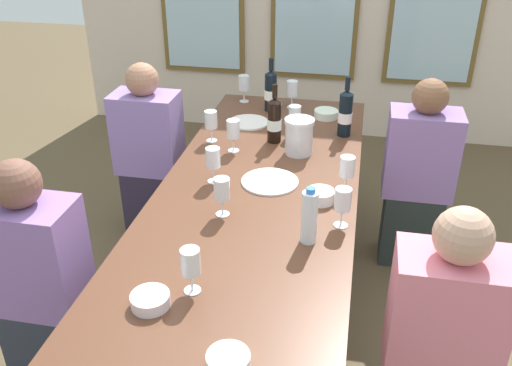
{
  "coord_description": "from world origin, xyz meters",
  "views": [
    {
      "loc": [
        0.43,
        -2.19,
        1.99
      ],
      "look_at": [
        0.0,
        -0.04,
        0.79
      ],
      "focal_mm": 38.71,
      "sensor_mm": 36.0,
      "label": 1
    }
  ],
  "objects_px": {
    "wine_glass_9": "(213,159)",
    "seated_person_0": "(150,158)",
    "tasting_bowl_1": "(150,300)",
    "wine_glass_6": "(233,130)",
    "wine_glass_2": "(222,191)",
    "wine_glass_3": "(292,90)",
    "metal_pitcher": "(299,136)",
    "tasting_bowl_0": "(326,114)",
    "wine_glass_5": "(343,200)",
    "seated_person_3": "(438,350)",
    "water_bottle": "(309,217)",
    "wine_glass_7": "(211,120)",
    "wine_bottle_1": "(274,120)",
    "wine_glass_8": "(244,84)",
    "white_plate_1": "(270,182)",
    "wine_glass_1": "(191,264)",
    "white_plate_0": "(248,122)",
    "seated_person_2": "(41,289)",
    "dining_table": "(257,202)",
    "tasting_bowl_2": "(320,196)",
    "tasting_bowl_3": "(228,361)",
    "wine_glass_4": "(295,116)",
    "seated_person_1": "(417,180)",
    "wine_bottle_0": "(271,91)",
    "wine_glass_0": "(347,168)",
    "wine_bottle_2": "(345,113)"
  },
  "relations": [
    {
      "from": "white_plate_0",
      "to": "wine_glass_6",
      "type": "distance_m",
      "value": 0.41
    },
    {
      "from": "dining_table",
      "to": "wine_glass_9",
      "type": "relative_size",
      "value": 14.24
    },
    {
      "from": "wine_bottle_2",
      "to": "seated_person_0",
      "type": "distance_m",
      "value": 1.19
    },
    {
      "from": "metal_pitcher",
      "to": "tasting_bowl_3",
      "type": "relative_size",
      "value": 1.45
    },
    {
      "from": "wine_glass_7",
      "to": "wine_bottle_2",
      "type": "bearing_deg",
      "value": 17.39
    },
    {
      "from": "white_plate_0",
      "to": "wine_glass_6",
      "type": "bearing_deg",
      "value": -89.64
    },
    {
      "from": "wine_glass_6",
      "to": "wine_glass_2",
      "type": "bearing_deg",
      "value": -80.99
    },
    {
      "from": "wine_glass_4",
      "to": "seated_person_2",
      "type": "relative_size",
      "value": 0.16
    },
    {
      "from": "wine_bottle_0",
      "to": "wine_glass_4",
      "type": "relative_size",
      "value": 1.89
    },
    {
      "from": "dining_table",
      "to": "seated_person_3",
      "type": "height_order",
      "value": "seated_person_3"
    },
    {
      "from": "tasting_bowl_1",
      "to": "seated_person_1",
      "type": "bearing_deg",
      "value": 56.87
    },
    {
      "from": "wine_bottle_0",
      "to": "wine_glass_0",
      "type": "xyz_separation_m",
      "value": [
        0.51,
        -0.94,
        -0.01
      ]
    },
    {
      "from": "tasting_bowl_3",
      "to": "water_bottle",
      "type": "height_order",
      "value": "water_bottle"
    },
    {
      "from": "wine_glass_2",
      "to": "wine_glass_5",
      "type": "bearing_deg",
      "value": 1.2
    },
    {
      "from": "wine_glass_5",
      "to": "seated_person_3",
      "type": "relative_size",
      "value": 0.16
    },
    {
      "from": "wine_bottle_0",
      "to": "tasting_bowl_1",
      "type": "bearing_deg",
      "value": -92.61
    },
    {
      "from": "white_plate_1",
      "to": "wine_glass_3",
      "type": "height_order",
      "value": "wine_glass_3"
    },
    {
      "from": "metal_pitcher",
      "to": "wine_glass_8",
      "type": "height_order",
      "value": "metal_pitcher"
    },
    {
      "from": "tasting_bowl_3",
      "to": "white_plate_0",
      "type": "bearing_deg",
      "value": 100.09
    },
    {
      "from": "wine_glass_3",
      "to": "wine_glass_6",
      "type": "relative_size",
      "value": 1.0
    },
    {
      "from": "wine_bottle_1",
      "to": "wine_bottle_0",
      "type": "bearing_deg",
      "value": 102.22
    },
    {
      "from": "dining_table",
      "to": "white_plate_0",
      "type": "relative_size",
      "value": 10.36
    },
    {
      "from": "tasting_bowl_1",
      "to": "wine_glass_1",
      "type": "height_order",
      "value": "wine_glass_1"
    },
    {
      "from": "wine_glass_3",
      "to": "wine_glass_8",
      "type": "relative_size",
      "value": 1.0
    },
    {
      "from": "seated_person_1",
      "to": "wine_glass_6",
      "type": "bearing_deg",
      "value": -164.75
    },
    {
      "from": "tasting_bowl_1",
      "to": "wine_glass_6",
      "type": "bearing_deg",
      "value": 90.23
    },
    {
      "from": "water_bottle",
      "to": "wine_glass_7",
      "type": "relative_size",
      "value": 1.38
    },
    {
      "from": "white_plate_0",
      "to": "seated_person_2",
      "type": "relative_size",
      "value": 0.22
    },
    {
      "from": "dining_table",
      "to": "white_plate_1",
      "type": "height_order",
      "value": "white_plate_1"
    },
    {
      "from": "seated_person_2",
      "to": "wine_glass_2",
      "type": "bearing_deg",
      "value": 28.55
    },
    {
      "from": "wine_bottle_1",
      "to": "wine_glass_2",
      "type": "height_order",
      "value": "wine_bottle_1"
    },
    {
      "from": "white_plate_0",
      "to": "tasting_bowl_1",
      "type": "distance_m",
      "value": 1.63
    },
    {
      "from": "wine_glass_2",
      "to": "wine_glass_3",
      "type": "distance_m",
      "value": 1.33
    },
    {
      "from": "wine_glass_5",
      "to": "seated_person_3",
      "type": "bearing_deg",
      "value": -47.03
    },
    {
      "from": "dining_table",
      "to": "wine_glass_6",
      "type": "distance_m",
      "value": 0.47
    },
    {
      "from": "white_plate_1",
      "to": "wine_glass_1",
      "type": "relative_size",
      "value": 1.56
    },
    {
      "from": "tasting_bowl_2",
      "to": "dining_table",
      "type": "bearing_deg",
      "value": 169.57
    },
    {
      "from": "dining_table",
      "to": "metal_pitcher",
      "type": "bearing_deg",
      "value": 72.0
    },
    {
      "from": "metal_pitcher",
      "to": "tasting_bowl_0",
      "type": "distance_m",
      "value": 0.54
    },
    {
      "from": "white_plate_1",
      "to": "metal_pitcher",
      "type": "relative_size",
      "value": 1.43
    },
    {
      "from": "wine_glass_6",
      "to": "seated_person_0",
      "type": "xyz_separation_m",
      "value": [
        -0.58,
        0.25,
        -0.34
      ]
    },
    {
      "from": "water_bottle",
      "to": "wine_glass_8",
      "type": "xyz_separation_m",
      "value": [
        -0.59,
        1.5,
        0.0
      ]
    },
    {
      "from": "wine_glass_2",
      "to": "seated_person_3",
      "type": "height_order",
      "value": "seated_person_3"
    },
    {
      "from": "wine_glass_5",
      "to": "wine_glass_9",
      "type": "xyz_separation_m",
      "value": [
        -0.61,
        0.27,
        0.0
      ]
    },
    {
      "from": "metal_pitcher",
      "to": "tasting_bowl_0",
      "type": "bearing_deg",
      "value": 79.32
    },
    {
      "from": "wine_glass_9",
      "to": "seated_person_0",
      "type": "bearing_deg",
      "value": 133.63
    },
    {
      "from": "wine_glass_5",
      "to": "wine_glass_8",
      "type": "xyz_separation_m",
      "value": [
        -0.71,
        1.36,
        -0.0
      ]
    },
    {
      "from": "tasting_bowl_0",
      "to": "wine_glass_8",
      "type": "distance_m",
      "value": 0.58
    },
    {
      "from": "white_plate_1",
      "to": "seated_person_2",
      "type": "relative_size",
      "value": 0.24
    },
    {
      "from": "wine_bottle_1",
      "to": "wine_glass_4",
      "type": "relative_size",
      "value": 1.86
    }
  ]
}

